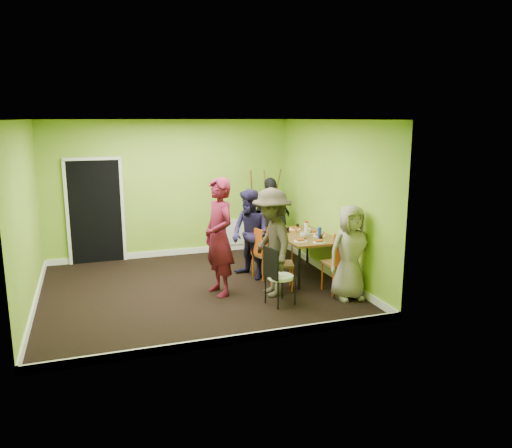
# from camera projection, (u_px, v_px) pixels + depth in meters

# --- Properties ---
(ground) EXTENTS (5.00, 5.00, 0.00)m
(ground) POSITION_uv_depth(u_px,v_px,m) (195.00, 289.00, 8.42)
(ground) COLOR black
(ground) RESTS_ON ground
(room_walls) EXTENTS (5.04, 4.54, 2.82)m
(room_walls) POSITION_uv_depth(u_px,v_px,m) (192.00, 231.00, 8.25)
(room_walls) COLOR #7AA42A
(room_walls) RESTS_ON ground
(dining_table) EXTENTS (0.90, 1.50, 0.75)m
(dining_table) POSITION_uv_depth(u_px,v_px,m) (304.00, 238.00, 9.04)
(dining_table) COLOR black
(dining_table) RESTS_ON ground
(chair_left_far) EXTENTS (0.47, 0.47, 0.92)m
(chair_left_far) POSITION_uv_depth(u_px,v_px,m) (262.00, 250.00, 8.88)
(chair_left_far) COLOR #E65B15
(chair_left_far) RESTS_ON ground
(chair_left_near) EXTENTS (0.47, 0.47, 0.92)m
(chair_left_near) POSITION_uv_depth(u_px,v_px,m) (277.00, 259.00, 8.32)
(chair_left_near) COLOR #E65B15
(chair_left_near) RESTS_ON ground
(chair_back_end) EXTENTS (0.52, 0.59, 1.11)m
(chair_back_end) POSITION_uv_depth(u_px,v_px,m) (275.00, 221.00, 10.11)
(chair_back_end) COLOR #E65B15
(chair_back_end) RESTS_ON ground
(chair_front_end) EXTENTS (0.45, 0.46, 1.04)m
(chair_front_end) POSITION_uv_depth(u_px,v_px,m) (341.00, 259.00, 8.08)
(chair_front_end) COLOR #E65B15
(chair_front_end) RESTS_ON ground
(chair_bentwood) EXTENTS (0.45, 0.44, 0.93)m
(chair_bentwood) POSITION_uv_depth(u_px,v_px,m) (277.00, 273.00, 7.58)
(chair_bentwood) COLOR black
(chair_bentwood) RESTS_ON ground
(easel) EXTENTS (0.71, 0.67, 1.77)m
(easel) POSITION_uv_depth(u_px,v_px,m) (264.00, 211.00, 10.72)
(easel) COLOR brown
(easel) RESTS_ON ground
(plate_near_left) EXTENTS (0.22, 0.22, 0.01)m
(plate_near_left) POSITION_uv_depth(u_px,v_px,m) (278.00, 230.00, 9.36)
(plate_near_left) COLOR white
(plate_near_left) RESTS_ON dining_table
(plate_near_right) EXTENTS (0.23, 0.23, 0.01)m
(plate_near_right) POSITION_uv_depth(u_px,v_px,m) (300.00, 241.00, 8.54)
(plate_near_right) COLOR white
(plate_near_right) RESTS_ON dining_table
(plate_far_back) EXTENTS (0.23, 0.23, 0.01)m
(plate_far_back) POSITION_uv_depth(u_px,v_px,m) (295.00, 229.00, 9.49)
(plate_far_back) COLOR white
(plate_far_back) RESTS_ON dining_table
(plate_far_front) EXTENTS (0.21, 0.21, 0.01)m
(plate_far_front) POSITION_uv_depth(u_px,v_px,m) (319.00, 242.00, 8.47)
(plate_far_front) COLOR white
(plate_far_front) RESTS_ON dining_table
(plate_wall_back) EXTENTS (0.27, 0.27, 0.01)m
(plate_wall_back) POSITION_uv_depth(u_px,v_px,m) (313.00, 233.00, 9.17)
(plate_wall_back) COLOR white
(plate_wall_back) RESTS_ON dining_table
(plate_wall_front) EXTENTS (0.22, 0.22, 0.01)m
(plate_wall_front) POSITION_uv_depth(u_px,v_px,m) (319.00, 236.00, 8.93)
(plate_wall_front) COLOR white
(plate_wall_front) RESTS_ON dining_table
(thermos) EXTENTS (0.07, 0.07, 0.24)m
(thermos) POSITION_uv_depth(u_px,v_px,m) (306.00, 229.00, 8.96)
(thermos) COLOR white
(thermos) RESTS_ON dining_table
(blue_bottle) EXTENTS (0.07, 0.07, 0.20)m
(blue_bottle) POSITION_uv_depth(u_px,v_px,m) (319.00, 233.00, 8.78)
(blue_bottle) COLOR #1634AB
(blue_bottle) RESTS_ON dining_table
(orange_bottle) EXTENTS (0.04, 0.04, 0.07)m
(orange_bottle) POSITION_uv_depth(u_px,v_px,m) (296.00, 230.00, 9.24)
(orange_bottle) COLOR #E65B15
(orange_bottle) RESTS_ON dining_table
(glass_mid) EXTENTS (0.06, 0.06, 0.10)m
(glass_mid) POSITION_uv_depth(u_px,v_px,m) (288.00, 230.00, 9.20)
(glass_mid) COLOR black
(glass_mid) RESTS_ON dining_table
(glass_back) EXTENTS (0.06, 0.06, 0.10)m
(glass_back) POSITION_uv_depth(u_px,v_px,m) (298.00, 226.00, 9.50)
(glass_back) COLOR black
(glass_back) RESTS_ON dining_table
(glass_front) EXTENTS (0.06, 0.06, 0.10)m
(glass_front) POSITION_uv_depth(u_px,v_px,m) (321.00, 238.00, 8.60)
(glass_front) COLOR black
(glass_front) RESTS_ON dining_table
(cup_a) EXTENTS (0.13, 0.13, 0.10)m
(cup_a) POSITION_uv_depth(u_px,v_px,m) (304.00, 235.00, 8.78)
(cup_a) COLOR white
(cup_a) RESTS_ON dining_table
(cup_b) EXTENTS (0.10, 0.10, 0.10)m
(cup_b) POSITION_uv_depth(u_px,v_px,m) (308.00, 231.00, 9.12)
(cup_b) COLOR white
(cup_b) RESTS_ON dining_table
(person_standing) EXTENTS (0.60, 0.78, 1.91)m
(person_standing) POSITION_uv_depth(u_px,v_px,m) (219.00, 237.00, 7.99)
(person_standing) COLOR #5C0F26
(person_standing) RESTS_ON ground
(person_left_far) EXTENTS (0.87, 0.96, 1.60)m
(person_left_far) POSITION_uv_depth(u_px,v_px,m) (250.00, 234.00, 8.85)
(person_left_far) COLOR #1B1638
(person_left_far) RESTS_ON ground
(person_left_near) EXTENTS (0.68, 1.15, 1.75)m
(person_left_near) POSITION_uv_depth(u_px,v_px,m) (272.00, 242.00, 7.97)
(person_left_near) COLOR #332D22
(person_left_near) RESTS_ON ground
(person_back_end) EXTENTS (1.04, 0.70, 1.64)m
(person_back_end) POSITION_uv_depth(u_px,v_px,m) (271.00, 217.00, 10.30)
(person_back_end) COLOR black
(person_back_end) RESTS_ON ground
(person_front_end) EXTENTS (0.75, 0.50, 1.51)m
(person_front_end) POSITION_uv_depth(u_px,v_px,m) (350.00, 252.00, 7.83)
(person_front_end) COLOR gray
(person_front_end) RESTS_ON ground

